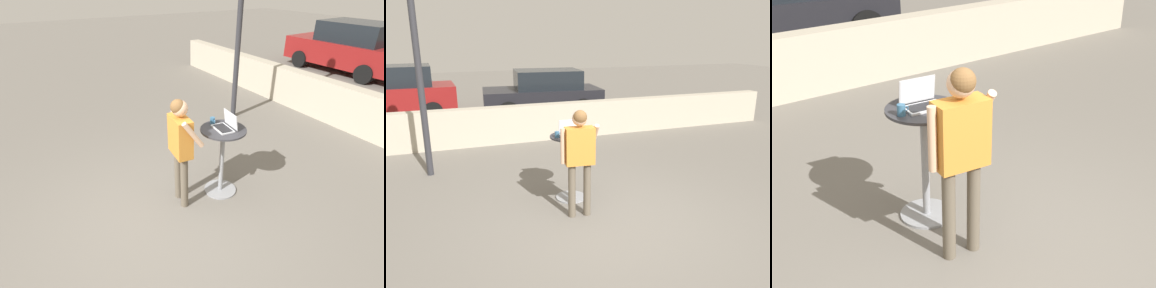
% 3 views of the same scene
% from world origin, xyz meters
% --- Properties ---
extents(ground_plane, '(50.00, 50.00, 0.00)m').
position_xyz_m(ground_plane, '(0.00, 0.00, 0.00)').
color(ground_plane, slate).
extents(pavement_kerb, '(14.51, 0.35, 0.93)m').
position_xyz_m(pavement_kerb, '(0.00, 4.80, 0.47)').
color(pavement_kerb, '#B2A893').
rests_on(pavement_kerb, ground_plane).
extents(cafe_table, '(0.67, 0.67, 1.09)m').
position_xyz_m(cafe_table, '(-0.21, 1.03, 0.66)').
color(cafe_table, gray).
rests_on(cafe_table, ground_plane).
extents(laptop, '(0.36, 0.28, 0.24)m').
position_xyz_m(laptop, '(-0.21, 1.07, 1.14)').
color(laptop, '#B7BABF').
rests_on(laptop, cafe_table).
extents(coffee_mug, '(0.11, 0.07, 0.10)m').
position_xyz_m(coffee_mug, '(-0.45, 1.00, 1.14)').
color(coffee_mug, '#336084').
rests_on(coffee_mug, cafe_table).
extents(standing_person, '(0.59, 0.34, 1.64)m').
position_xyz_m(standing_person, '(-0.30, 0.38, 1.04)').
color(standing_person, brown).
rests_on(standing_person, ground_plane).
extents(parked_car_near_street, '(4.12, 2.15, 1.71)m').
position_xyz_m(parked_car_near_street, '(-3.65, 9.03, 0.85)').
color(parked_car_near_street, maroon).
rests_on(parked_car_near_street, ground_plane).
extents(parked_car_further_down, '(3.98, 2.19, 1.55)m').
position_xyz_m(parked_car_further_down, '(1.11, 7.64, 0.79)').
color(parked_car_further_down, black).
rests_on(parked_car_further_down, ground_plane).
extents(street_lamp, '(0.32, 0.32, 4.84)m').
position_xyz_m(street_lamp, '(-2.45, 3.01, 3.08)').
color(street_lamp, '#2D2D33').
rests_on(street_lamp, ground_plane).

